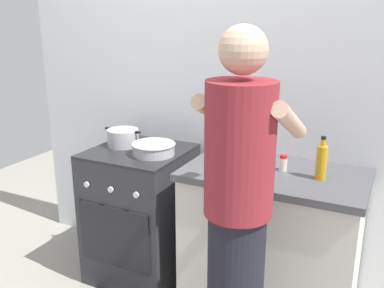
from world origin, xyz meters
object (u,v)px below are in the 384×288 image
stove_range (141,213)px  spice_bottle (283,163)px  mixing_bowl (154,148)px  pot (123,138)px  oil_bottle (321,162)px  person (238,221)px  utensil_crock (245,141)px

stove_range → spice_bottle: 1.06m
stove_range → mixing_bowl: mixing_bowl is taller
pot → oil_bottle: 1.29m
pot → person: (1.04, -0.61, -0.10)m
mixing_bowl → oil_bottle: oil_bottle is taller
pot → person: size_ratio=0.16×
stove_range → pot: bearing=166.8°
stove_range → pot: pot is taller
utensil_crock → spice_bottle: utensil_crock is taller
oil_bottle → stove_range: bearing=179.7°
stove_range → mixing_bowl: bearing=-16.0°
utensil_crock → oil_bottle: utensil_crock is taller
stove_range → mixing_bowl: 0.51m
utensil_crock → person: 0.80m
utensil_crock → spice_bottle: size_ratio=3.58×
mixing_bowl → oil_bottle: (1.01, 0.03, 0.06)m
oil_bottle → person: person is taller
oil_bottle → pot: bearing=178.2°
stove_range → utensil_crock: (0.66, 0.17, 0.55)m
pot → spice_bottle: pot is taller
person → spice_bottle: bearing=86.5°
utensil_crock → person: size_ratio=0.19×
spice_bottle → person: size_ratio=0.05×
mixing_bowl → oil_bottle: 1.01m
stove_range → spice_bottle: size_ratio=9.85×
spice_bottle → oil_bottle: 0.22m
stove_range → oil_bottle: (1.15, -0.01, 0.55)m
spice_bottle → mixing_bowl: bearing=-174.8°
oil_bottle → mixing_bowl: bearing=-178.1°
stove_range → pot: size_ratio=3.29×
utensil_crock → spice_bottle: 0.31m
mixing_bowl → utensil_crock: size_ratio=0.84×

